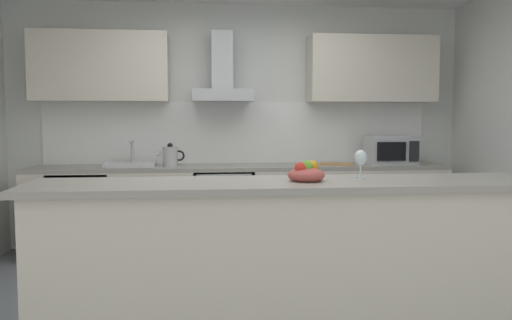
{
  "coord_description": "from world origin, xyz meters",
  "views": [
    {
      "loc": [
        -0.41,
        -3.73,
        1.39
      ],
      "look_at": [
        0.03,
        0.46,
        1.05
      ],
      "focal_mm": 36.58,
      "sensor_mm": 36.0,
      "label": 1
    }
  ],
  "objects": [
    {
      "name": "backsplash_tile",
      "position": [
        0.0,
        1.93,
        1.23
      ],
      "size": [
        4.13,
        0.02,
        0.66
      ],
      "primitive_type": "cube",
      "color": "white"
    },
    {
      "name": "wall_back",
      "position": [
        0.0,
        2.0,
        1.3
      ],
      "size": [
        5.85,
        0.12,
        2.6
      ],
      "primitive_type": "cube",
      "color": "silver",
      "rests_on": "ground"
    },
    {
      "name": "upper_cabinets",
      "position": [
        -0.0,
        1.77,
        1.91
      ],
      "size": [
        4.21,
        0.32,
        0.7
      ],
      "color": "beige"
    },
    {
      "name": "counter_back",
      "position": [
        0.0,
        1.62,
        0.45
      ],
      "size": [
        4.27,
        0.6,
        0.9
      ],
      "color": "beige",
      "rests_on": "ground"
    },
    {
      "name": "wine_glass",
      "position": [
        0.56,
        -0.65,
        1.14
      ],
      "size": [
        0.08,
        0.08,
        0.18
      ],
      "color": "silver",
      "rests_on": "counter_island"
    },
    {
      "name": "kettle",
      "position": [
        -0.72,
        1.56,
        1.01
      ],
      "size": [
        0.29,
        0.15,
        0.24
      ],
      "color": "#B7BABC",
      "rests_on": "counter_back"
    },
    {
      "name": "chopping_board",
      "position": [
        0.99,
        1.57,
        0.91
      ],
      "size": [
        0.38,
        0.3,
        0.02
      ],
      "primitive_type": "cube",
      "rotation": [
        0.0,
        0.0,
        -0.25
      ],
      "color": "tan",
      "rests_on": "counter_back"
    },
    {
      "name": "sink",
      "position": [
        -1.12,
        1.61,
        0.93
      ],
      "size": [
        0.5,
        0.4,
        0.26
      ],
      "color": "silver",
      "rests_on": "counter_back"
    },
    {
      "name": "ground",
      "position": [
        0.0,
        0.0,
        -0.01
      ],
      "size": [
        5.85,
        4.88,
        0.02
      ],
      "primitive_type": "cube",
      "color": "slate"
    },
    {
      "name": "range_hood",
      "position": [
        -0.19,
        1.72,
        1.79
      ],
      "size": [
        0.62,
        0.45,
        0.72
      ],
      "color": "#B7BABC"
    },
    {
      "name": "oven",
      "position": [
        -0.19,
        1.59,
        0.46
      ],
      "size": [
        0.6,
        0.62,
        0.8
      ],
      "color": "slate",
      "rests_on": "ground"
    },
    {
      "name": "fruit_bowl",
      "position": [
        0.21,
        -0.71,
        1.06
      ],
      "size": [
        0.22,
        0.22,
        0.13
      ],
      "color": "#B24C47",
      "rests_on": "counter_island"
    },
    {
      "name": "microwave",
      "position": [
        1.57,
        1.57,
        1.05
      ],
      "size": [
        0.5,
        0.38,
        0.3
      ],
      "color": "#B7BABC",
      "rests_on": "counter_back"
    },
    {
      "name": "counter_island",
      "position": [
        0.11,
        -0.71,
        0.51
      ],
      "size": [
        3.04,
        0.64,
        1.02
      ],
      "color": "beige",
      "rests_on": "ground"
    },
    {
      "name": "refrigerator",
      "position": [
        -1.6,
        1.59,
        0.43
      ],
      "size": [
        0.58,
        0.6,
        0.85
      ],
      "color": "white",
      "rests_on": "ground"
    }
  ]
}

